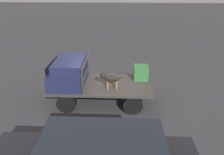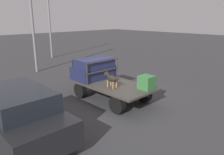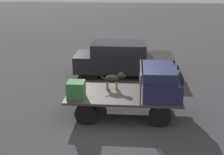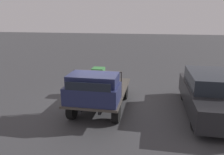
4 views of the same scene
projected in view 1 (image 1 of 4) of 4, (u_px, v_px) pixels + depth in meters
name	position (u px, v px, depth m)	size (l,w,h in m)	color
ground_plane	(102.00, 101.00, 8.63)	(80.00, 80.00, 0.00)	#38383A
flatbed_truck	(101.00, 88.00, 8.40)	(3.80, 1.95, 0.75)	black
truck_cab	(69.00, 72.00, 8.18)	(1.23, 1.83, 0.96)	#1E2347
truck_headboard	(86.00, 68.00, 8.09)	(0.04, 1.83, 0.94)	#3D3833
dog	(109.00, 78.00, 7.81)	(0.90, 0.26, 0.65)	#9E7547
cargo_crate	(141.00, 73.00, 8.59)	(0.55, 0.55, 0.55)	#337038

